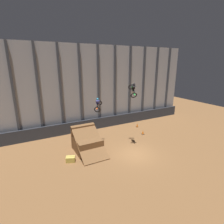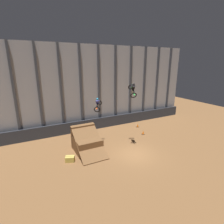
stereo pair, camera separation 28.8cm
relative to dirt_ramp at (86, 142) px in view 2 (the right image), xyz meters
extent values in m
plane|color=brown|center=(4.36, -3.45, -0.96)|extent=(60.00, 60.00, 0.00)
cube|color=#A3A8B2|center=(4.36, 6.44, 5.14)|extent=(32.00, 0.12, 12.20)
cube|color=#3D424C|center=(-6.70, 6.24, 5.14)|extent=(0.28, 0.28, 12.20)
cube|color=#3D424C|center=(-3.93, 6.24, 5.14)|extent=(0.28, 0.28, 12.20)
cube|color=#3D424C|center=(-1.17, 6.24, 5.14)|extent=(0.28, 0.28, 12.20)
cube|color=#3D424C|center=(1.59, 6.24, 5.14)|extent=(0.28, 0.28, 12.20)
cube|color=#3D424C|center=(4.36, 6.24, 5.14)|extent=(0.28, 0.28, 12.20)
cube|color=#3D424C|center=(7.12, 6.24, 5.14)|extent=(0.28, 0.28, 12.20)
cube|color=#3D424C|center=(9.88, 6.24, 5.14)|extent=(0.28, 0.28, 12.20)
cube|color=#3D424C|center=(12.65, 6.24, 5.14)|extent=(0.28, 0.28, 12.20)
cube|color=#3D424C|center=(15.41, 6.24, 5.14)|extent=(0.28, 0.28, 12.20)
cube|color=#3D424C|center=(18.18, 6.24, 5.14)|extent=(0.28, 0.28, 12.20)
cube|color=#2D333D|center=(4.36, 5.64, -0.14)|extent=(31.36, 0.20, 1.65)
cube|color=brown|center=(0.00, -0.14, -0.17)|extent=(2.77, 3.09, 1.58)
cube|color=brown|center=(0.00, 1.15, 0.35)|extent=(2.83, 0.50, 2.64)
cube|color=brown|center=(0.00, -0.81, 0.35)|extent=(2.83, 4.52, 2.81)
torus|color=black|center=(2.17, 1.25, 4.14)|extent=(0.81, 0.70, 0.72)
torus|color=black|center=(1.47, 0.15, 3.63)|extent=(0.81, 0.70, 0.72)
cube|color=#B7B7BC|center=(1.77, 0.63, 3.98)|extent=(0.47, 0.59, 0.45)
cube|color=#E54C19|center=(1.82, 0.70, 4.23)|extent=(0.44, 0.53, 0.38)
cube|color=black|center=(1.61, 0.38, 4.10)|extent=(0.44, 0.56, 0.31)
cube|color=#E54C19|center=(1.36, 0.00, 3.84)|extent=(0.31, 0.38, 0.19)
cylinder|color=#B7B7BC|center=(2.04, 1.04, 4.29)|extent=(0.08, 0.08, 0.55)
cylinder|color=black|center=(1.97, 0.93, 4.50)|extent=(0.42, 0.56, 0.04)
cube|color=navy|center=(1.66, 0.45, 4.43)|extent=(0.48, 0.53, 0.50)
sphere|color=#2393CC|center=(1.65, 0.43, 4.77)|extent=(0.40, 0.42, 0.34)
cylinder|color=navy|center=(1.64, 0.64, 4.21)|extent=(0.33, 0.42, 0.21)
cylinder|color=navy|center=(1.84, 0.51, 4.21)|extent=(0.33, 0.42, 0.21)
cylinder|color=navy|center=(1.64, 0.72, 4.54)|extent=(0.35, 0.48, 0.09)
cylinder|color=navy|center=(1.91, 0.55, 4.54)|extent=(0.35, 0.48, 0.09)
torus|color=black|center=(5.45, -0.66, 6.04)|extent=(0.85, 0.70, 0.67)
torus|color=black|center=(5.06, -1.76, 5.27)|extent=(0.85, 0.70, 0.67)
cube|color=#B7B7BC|center=(5.22, -1.31, 5.73)|extent=(0.36, 0.61, 0.52)
cube|color=green|center=(5.23, -1.28, 5.99)|extent=(0.35, 0.54, 0.44)
cube|color=black|center=(5.12, -1.61, 5.79)|extent=(0.33, 0.56, 0.41)
cube|color=green|center=(4.99, -1.98, 5.44)|extent=(0.24, 0.36, 0.25)
cylinder|color=#B7B7BC|center=(5.35, -0.92, 6.14)|extent=(0.11, 0.17, 0.55)
cylinder|color=black|center=(5.30, -1.08, 6.32)|extent=(0.43, 0.54, 0.04)
cube|color=black|center=(5.12, -1.60, 6.13)|extent=(0.43, 0.57, 0.45)
sphere|color=black|center=(5.09, -1.68, 6.45)|extent=(0.36, 0.43, 0.36)
cylinder|color=black|center=(5.07, -1.37, 5.95)|extent=(0.24, 0.44, 0.12)
cylinder|color=black|center=(5.30, -1.45, 5.95)|extent=(0.24, 0.44, 0.12)
cylinder|color=black|center=(5.03, -1.36, 6.28)|extent=(0.25, 0.52, 0.20)
cylinder|color=black|center=(5.33, -1.47, 6.28)|extent=(0.25, 0.52, 0.20)
cube|color=black|center=(8.54, 0.63, -0.95)|extent=(0.36, 0.36, 0.03)
cone|color=orange|center=(8.54, 0.63, -0.66)|extent=(0.28, 0.28, 0.55)
cube|color=black|center=(9.55, 3.36, -0.95)|extent=(0.36, 0.36, 0.03)
cone|color=orange|center=(9.55, 3.36, -0.66)|extent=(0.28, 0.28, 0.55)
cube|color=#CCB751|center=(-2.35, -1.59, -0.68)|extent=(1.06, 0.90, 0.56)
cube|color=#996623|center=(-2.35, -1.59, -0.68)|extent=(0.86, 0.38, 0.57)
camera|label=1|loc=(-6.07, -17.42, 8.75)|focal=28.00mm
camera|label=2|loc=(-5.81, -17.55, 8.75)|focal=28.00mm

